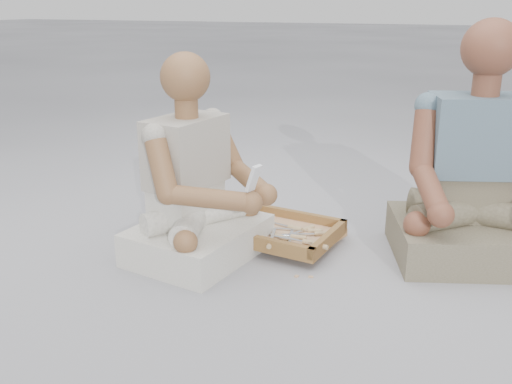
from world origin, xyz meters
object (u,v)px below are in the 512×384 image
at_px(craftsman, 196,191).
at_px(tool_tray, 281,232).
at_px(carved_panel, 279,230).
at_px(companion, 476,183).

bearing_deg(craftsman, tool_tray, 139.21).
bearing_deg(tool_tray, carved_panel, 115.69).
bearing_deg(carved_panel, craftsman, -123.55).
xyz_separation_m(tool_tray, craftsman, (-0.30, -0.26, 0.24)).
relative_size(tool_tray, companion, 0.53).
height_order(craftsman, companion, companion).
relative_size(carved_panel, craftsman, 0.62).
bearing_deg(tool_tray, companion, 14.30).
xyz_separation_m(craftsman, companion, (1.11, 0.46, 0.04)).
bearing_deg(tool_tray, craftsman, -139.12).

